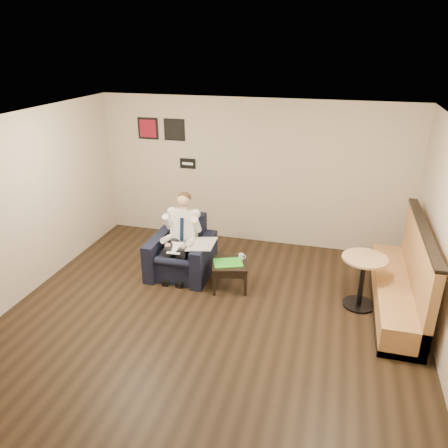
% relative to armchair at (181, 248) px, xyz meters
% --- Properties ---
extents(ground, '(6.00, 6.00, 0.00)m').
position_rel_armchair_xyz_m(ground, '(0.87, -1.31, -0.49)').
color(ground, black).
rests_on(ground, ground).
extents(wall_back, '(6.00, 0.02, 2.80)m').
position_rel_armchair_xyz_m(wall_back, '(0.87, 1.69, 0.91)').
color(wall_back, beige).
rests_on(wall_back, ground).
extents(wall_front, '(6.00, 0.02, 2.80)m').
position_rel_armchair_xyz_m(wall_front, '(0.87, -4.31, 0.91)').
color(wall_front, beige).
rests_on(wall_front, ground).
extents(wall_left, '(0.02, 6.00, 2.80)m').
position_rel_armchair_xyz_m(wall_left, '(-2.13, -1.31, 0.91)').
color(wall_left, beige).
rests_on(wall_left, ground).
extents(ceiling, '(6.00, 6.00, 0.02)m').
position_rel_armchair_xyz_m(ceiling, '(0.87, -1.31, 2.31)').
color(ceiling, white).
rests_on(ceiling, wall_back).
extents(seating_sign, '(0.32, 0.02, 0.20)m').
position_rel_armchair_xyz_m(seating_sign, '(-0.43, 1.68, 1.01)').
color(seating_sign, black).
rests_on(seating_sign, wall_back).
extents(art_print_left, '(0.42, 0.03, 0.42)m').
position_rel_armchair_xyz_m(art_print_left, '(-1.23, 1.68, 1.66)').
color(art_print_left, maroon).
rests_on(art_print_left, wall_back).
extents(art_print_right, '(0.42, 0.03, 0.42)m').
position_rel_armchair_xyz_m(art_print_right, '(-0.68, 1.68, 1.66)').
color(art_print_right, black).
rests_on(art_print_right, wall_back).
extents(armchair, '(1.01, 1.01, 0.98)m').
position_rel_armchair_xyz_m(armchair, '(0.00, 0.00, 0.00)').
color(armchair, black).
rests_on(armchair, ground).
extents(seated_man, '(0.64, 0.96, 1.34)m').
position_rel_armchair_xyz_m(seated_man, '(0.00, -0.13, 0.18)').
color(seated_man, white).
rests_on(seated_man, armchair).
extents(lap_papers, '(0.25, 0.33, 0.01)m').
position_rel_armchair_xyz_m(lap_papers, '(0.00, -0.23, 0.11)').
color(lap_papers, white).
rests_on(lap_papers, seated_man).
extents(newspaper, '(0.45, 0.56, 0.01)m').
position_rel_armchair_xyz_m(newspaper, '(0.41, -0.11, 0.18)').
color(newspaper, silver).
rests_on(newspaper, armchair).
extents(side_table, '(0.67, 0.67, 0.45)m').
position_rel_armchair_xyz_m(side_table, '(0.92, -0.22, -0.26)').
color(side_table, black).
rests_on(side_table, ground).
extents(green_folder, '(0.54, 0.47, 0.01)m').
position_rel_armchair_xyz_m(green_folder, '(0.89, -0.25, -0.03)').
color(green_folder, '#36D32A').
rests_on(green_folder, side_table).
extents(coffee_mug, '(0.10, 0.10, 0.10)m').
position_rel_armchair_xyz_m(coffee_mug, '(1.06, -0.06, 0.01)').
color(coffee_mug, white).
rests_on(coffee_mug, side_table).
extents(smartphone, '(0.15, 0.08, 0.01)m').
position_rel_armchair_xyz_m(smartphone, '(0.93, -0.05, -0.03)').
color(smartphone, black).
rests_on(smartphone, side_table).
extents(banquette, '(0.61, 2.55, 1.31)m').
position_rel_armchair_xyz_m(banquette, '(3.46, -0.13, 0.16)').
color(banquette, '#B57C46').
rests_on(banquette, ground).
extents(cafe_table, '(0.78, 0.78, 0.82)m').
position_rel_armchair_xyz_m(cafe_table, '(2.95, -0.23, -0.08)').
color(cafe_table, tan).
rests_on(cafe_table, ground).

